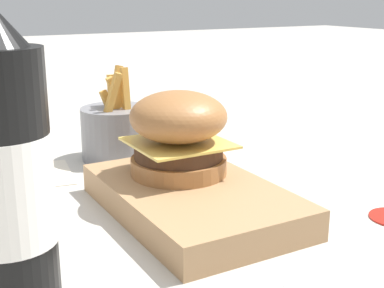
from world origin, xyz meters
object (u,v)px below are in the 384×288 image
Objects in this scene: burger at (179,133)px; fries_basket at (116,131)px; serving_board at (192,199)px; ketchup_bottle at (5,177)px.

burger is 0.21m from fries_basket.
serving_board is at bearing -8.09° from burger.
serving_board is 0.25m from fries_basket.
fries_basket is (-0.35, 0.23, -0.07)m from ketchup_bottle.
burger is at bearing 171.91° from serving_board.
ketchup_bottle is (0.10, -0.22, 0.10)m from serving_board.
burger is at bearing 121.69° from ketchup_bottle.
burger is 0.48× the size of ketchup_bottle.
burger is (-0.04, 0.01, 0.07)m from serving_board.
ketchup_bottle is at bearing -58.31° from burger.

